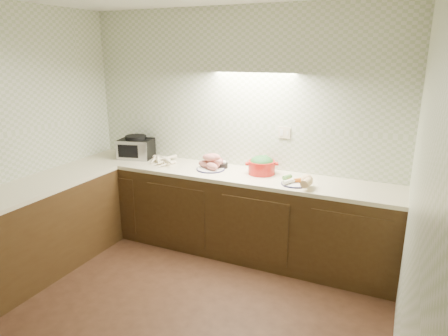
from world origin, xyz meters
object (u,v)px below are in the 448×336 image
at_px(toaster_oven, 136,148).
at_px(onion_bowl, 221,164).
at_px(parsnip_pile, 163,161).
at_px(veg_plate, 300,181).
at_px(dutch_oven, 262,165).
at_px(sweet_potato_plate, 211,163).

relative_size(toaster_oven, onion_bowl, 3.09).
distance_m(parsnip_pile, veg_plate, 1.63).
xyz_separation_m(toaster_oven, onion_bowl, (1.11, 0.04, -0.09)).
distance_m(parsnip_pile, dutch_oven, 1.17).
distance_m(sweet_potato_plate, onion_bowl, 0.13).
relative_size(toaster_oven, veg_plate, 1.24).
bearing_deg(dutch_oven, toaster_oven, 156.29).
relative_size(parsnip_pile, sweet_potato_plate, 1.24).
bearing_deg(parsnip_pile, onion_bowl, 11.42).
bearing_deg(sweet_potato_plate, dutch_oven, 8.09).
bearing_deg(veg_plate, parsnip_pile, 176.37).
height_order(toaster_oven, veg_plate, toaster_oven).
xyz_separation_m(onion_bowl, dutch_oven, (0.48, -0.03, 0.05)).
height_order(sweet_potato_plate, onion_bowl, sweet_potato_plate).
bearing_deg(toaster_oven, onion_bowl, -11.25).
relative_size(onion_bowl, veg_plate, 0.40).
distance_m(toaster_oven, sweet_potato_plate, 1.05).
xyz_separation_m(toaster_oven, sweet_potato_plate, (1.04, -0.07, -0.05)).
xyz_separation_m(dutch_oven, veg_plate, (0.46, -0.21, -0.05)).
bearing_deg(toaster_oven, veg_plate, -18.91).
bearing_deg(dutch_oven, sweet_potato_plate, 164.07).
bearing_deg(veg_plate, sweet_potato_plate, 172.83).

